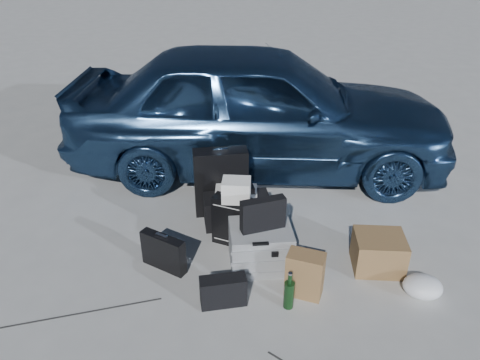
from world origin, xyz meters
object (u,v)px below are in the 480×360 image
(suitcase_right, at_px, (235,221))
(suitcase_left, at_px, (221,182))
(cardboard_box, at_px, (378,252))
(pelican_case, at_px, (261,246))
(green_bottle, at_px, (289,291))
(briefcase, at_px, (163,252))
(duffel_bag, at_px, (237,210))
(car, at_px, (259,108))

(suitcase_right, bearing_deg, suitcase_left, 126.90)
(cardboard_box, bearing_deg, suitcase_right, 167.43)
(pelican_case, bearing_deg, cardboard_box, -7.59)
(pelican_case, bearing_deg, suitcase_right, 121.09)
(pelican_case, xyz_separation_m, suitcase_left, (-0.44, 0.88, 0.17))
(green_bottle, bearing_deg, suitcase_right, 120.37)
(pelican_case, distance_m, suitcase_left, 1.00)
(briefcase, bearing_deg, suitcase_left, 93.84)
(briefcase, relative_size, duffel_bag, 0.67)
(car, distance_m, duffel_bag, 1.51)
(suitcase_left, distance_m, suitcase_right, 0.61)
(suitcase_left, bearing_deg, pelican_case, -74.16)
(pelican_case, height_order, cardboard_box, pelican_case)
(car, relative_size, pelican_case, 8.37)
(green_bottle, bearing_deg, briefcase, 158.51)
(briefcase, bearing_deg, cardboard_box, 31.30)
(duffel_bag, relative_size, green_bottle, 1.95)
(car, xyz_separation_m, pelican_case, (0.06, -2.01, -0.59))
(pelican_case, xyz_separation_m, green_bottle, (0.24, -0.54, -0.03))
(briefcase, bearing_deg, green_bottle, 6.47)
(suitcase_right, bearing_deg, car, 102.74)
(briefcase, height_order, suitcase_right, suitcase_right)
(car, distance_m, green_bottle, 2.64)
(suitcase_left, relative_size, cardboard_box, 1.67)
(briefcase, height_order, green_bottle, briefcase)
(car, height_order, suitcase_right, car)
(pelican_case, relative_size, cardboard_box, 1.25)
(pelican_case, distance_m, suitcase_right, 0.41)
(pelican_case, height_order, suitcase_left, suitcase_left)
(suitcase_right, relative_size, green_bottle, 1.49)
(suitcase_left, distance_m, cardboard_box, 1.75)
(suitcase_right, distance_m, cardboard_box, 1.37)
(briefcase, xyz_separation_m, cardboard_box, (1.95, 0.11, -0.01))
(duffel_bag, bearing_deg, green_bottle, -78.65)
(cardboard_box, bearing_deg, car, 119.57)
(car, distance_m, suitcase_right, 1.79)
(green_bottle, bearing_deg, car, 96.77)
(suitcase_right, bearing_deg, green_bottle, -40.35)
(suitcase_left, bearing_deg, green_bottle, -75.01)
(suitcase_right, relative_size, duffel_bag, 0.76)
(car, xyz_separation_m, briefcase, (-0.82, -2.11, -0.61))
(briefcase, height_order, cardboard_box, briefcase)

